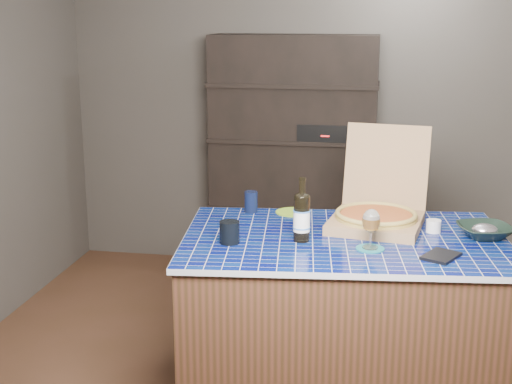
% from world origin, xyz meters
% --- Properties ---
extents(room, '(3.50, 3.50, 3.50)m').
position_xyz_m(room, '(0.00, 0.00, 1.25)').
color(room, brown).
rests_on(room, ground).
extents(shelving_unit, '(1.20, 0.41, 1.80)m').
position_xyz_m(shelving_unit, '(0.00, 1.53, 0.90)').
color(shelving_unit, black).
rests_on(shelving_unit, floor).
extents(kitchen_island, '(1.69, 1.18, 0.87)m').
position_xyz_m(kitchen_island, '(0.48, -0.24, 0.44)').
color(kitchen_island, '#4C2A1E').
rests_on(kitchen_island, floor).
extents(pizza_box, '(0.53, 0.61, 0.49)m').
position_xyz_m(pizza_box, '(0.63, -0.02, 0.94)').
color(pizza_box, '#987A4E').
rests_on(pizza_box, kitchen_island).
extents(mead_bottle, '(0.08, 0.08, 0.32)m').
position_xyz_m(mead_bottle, '(0.27, -0.33, 1.00)').
color(mead_bottle, black).
rests_on(mead_bottle, kitchen_island).
extents(teal_trivet, '(0.13, 0.13, 0.01)m').
position_xyz_m(teal_trivet, '(0.61, -0.40, 0.88)').
color(teal_trivet, '#166B73').
rests_on(teal_trivet, kitchen_island).
extents(wine_glass, '(0.08, 0.08, 0.19)m').
position_xyz_m(wine_glass, '(0.61, -0.40, 1.01)').
color(wine_glass, white).
rests_on(wine_glass, teal_trivet).
extents(tumbler, '(0.10, 0.10, 0.11)m').
position_xyz_m(tumbler, '(-0.06, -0.43, 0.93)').
color(tumbler, black).
rests_on(tumbler, kitchen_island).
extents(dvd_case, '(0.20, 0.22, 0.01)m').
position_xyz_m(dvd_case, '(0.93, -0.46, 0.88)').
color(dvd_case, black).
rests_on(dvd_case, kitchen_island).
extents(bowl, '(0.32, 0.32, 0.06)m').
position_xyz_m(bowl, '(1.16, -0.12, 0.91)').
color(bowl, black).
rests_on(bowl, kitchen_island).
extents(foil_contents, '(0.13, 0.11, 0.06)m').
position_xyz_m(foil_contents, '(1.16, -0.12, 0.91)').
color(foil_contents, silver).
rests_on(foil_contents, bowl).
extents(white_jar, '(0.07, 0.07, 0.06)m').
position_xyz_m(white_jar, '(0.92, -0.08, 0.91)').
color(white_jar, white).
rests_on(white_jar, kitchen_island).
extents(navy_cup, '(0.07, 0.07, 0.12)m').
position_xyz_m(navy_cup, '(-0.06, 0.13, 0.93)').
color(navy_cup, black).
rests_on(navy_cup, kitchen_island).
extents(green_trivet, '(0.19, 0.19, 0.01)m').
position_xyz_m(green_trivet, '(0.17, 0.16, 0.88)').
color(green_trivet, '#87B927').
rests_on(green_trivet, kitchen_island).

